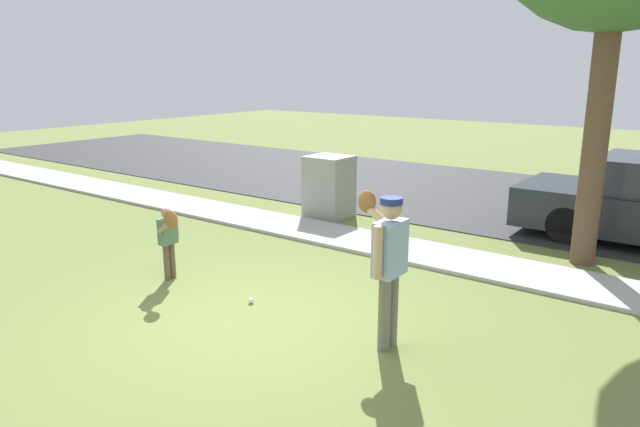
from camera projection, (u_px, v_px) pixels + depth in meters
name	position (u px, v px, depth m)	size (l,w,h in m)	color
ground_plane	(391.00, 250.00, 9.74)	(48.00, 48.00, 0.00)	olive
sidewalk_strip	(394.00, 247.00, 9.81)	(36.00, 1.20, 0.06)	#B2B2AD
road_surface	(499.00, 197.00, 13.72)	(36.00, 6.80, 0.02)	#2D2D30
person_adult	(387.00, 254.00, 6.16)	(0.68, 0.61, 1.68)	#6B6656
person_child	(169.00, 233.00, 8.18)	(0.47, 0.42, 1.10)	brown
baseball	(251.00, 301.00, 7.55)	(0.07, 0.07, 0.07)	white
utility_cabinet	(329.00, 187.00, 11.83)	(0.83, 0.77, 1.25)	gray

